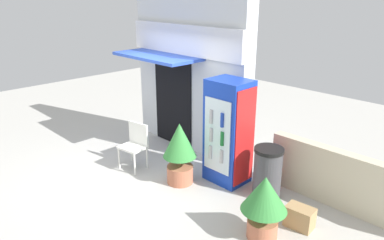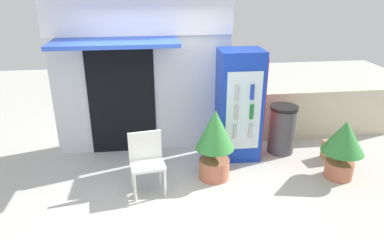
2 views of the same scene
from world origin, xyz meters
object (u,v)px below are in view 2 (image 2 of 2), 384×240
object	(u,v)px
drink_cooler	(239,106)
potted_plant_near_shop	(215,139)
potted_plant_curbside	(343,143)
plastic_chair	(146,158)
trash_bin	(282,129)
cardboard_box	(335,150)

from	to	relation	value
drink_cooler	potted_plant_near_shop	distance (m)	0.90
potted_plant_curbside	plastic_chair	bearing A→B (deg)	179.60
trash_bin	cardboard_box	distance (m)	0.96
potted_plant_near_shop	trash_bin	xyz separation A→B (m)	(1.34, 0.73, -0.22)
drink_cooler	potted_plant_near_shop	xyz separation A→B (m)	(-0.53, -0.67, -0.28)
plastic_chair	potted_plant_curbside	size ratio (longest dim) A/B	0.95
plastic_chair	potted_plant_curbside	bearing A→B (deg)	-0.40
potted_plant_near_shop	plastic_chair	bearing A→B (deg)	-168.56
plastic_chair	trash_bin	distance (m)	2.55
potted_plant_curbside	cardboard_box	distance (m)	0.76
plastic_chair	potted_plant_near_shop	bearing A→B (deg)	11.44
drink_cooler	plastic_chair	world-z (taller)	drink_cooler
drink_cooler	cardboard_box	size ratio (longest dim) A/B	4.69
potted_plant_near_shop	potted_plant_curbside	world-z (taller)	potted_plant_near_shop
plastic_chair	potted_plant_near_shop	distance (m)	1.06
plastic_chair	potted_plant_near_shop	xyz separation A→B (m)	(1.03, 0.21, 0.13)
potted_plant_curbside	potted_plant_near_shop	bearing A→B (deg)	173.25
drink_cooler	cardboard_box	distance (m)	1.85
potted_plant_near_shop	trash_bin	world-z (taller)	potted_plant_near_shop
potted_plant_curbside	trash_bin	size ratio (longest dim) A/B	1.09
plastic_chair	cardboard_box	size ratio (longest dim) A/B	2.24
plastic_chair	cardboard_box	world-z (taller)	plastic_chair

